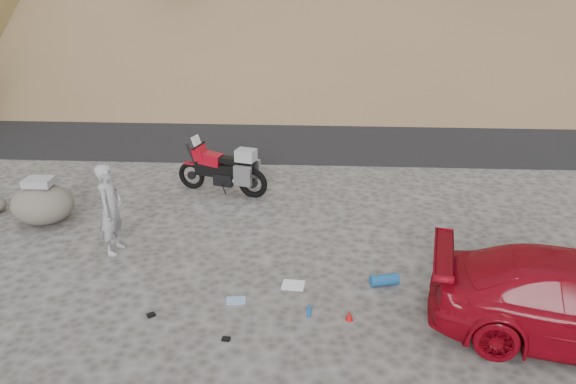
# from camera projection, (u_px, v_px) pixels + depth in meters

# --- Properties ---
(ground) EXTENTS (140.00, 140.00, 0.00)m
(ground) POSITION_uv_depth(u_px,v_px,m) (224.00, 259.00, 10.81)
(ground) COLOR #43403E
(ground) RESTS_ON ground
(road) EXTENTS (120.00, 7.00, 0.05)m
(road) POSITION_uv_depth(u_px,v_px,m) (267.00, 130.00, 19.13)
(road) COLOR black
(road) RESTS_ON ground
(motorcycle) EXTENTS (2.34, 1.07, 1.42)m
(motorcycle) POSITION_uv_depth(u_px,v_px,m) (226.00, 170.00, 13.68)
(motorcycle) COLOR black
(motorcycle) RESTS_ON ground
(man) EXTENTS (0.49, 0.70, 1.81)m
(man) POSITION_uv_depth(u_px,v_px,m) (116.00, 251.00, 11.12)
(man) COLOR #949499
(man) RESTS_ON ground
(boulder) EXTENTS (1.54, 1.38, 1.05)m
(boulder) POSITION_uv_depth(u_px,v_px,m) (42.00, 203.00, 12.17)
(boulder) COLOR #555049
(boulder) RESTS_ON ground
(gear_white_cloth) EXTENTS (0.42, 0.38, 0.01)m
(gear_white_cloth) POSITION_uv_depth(u_px,v_px,m) (293.00, 285.00, 9.93)
(gear_white_cloth) COLOR white
(gear_white_cloth) RESTS_ON ground
(gear_blue_mat) EXTENTS (0.54, 0.32, 0.20)m
(gear_blue_mat) POSITION_uv_depth(u_px,v_px,m) (384.00, 280.00, 9.91)
(gear_blue_mat) COLOR #185191
(gear_blue_mat) RESTS_ON ground
(gear_bottle) EXTENTS (0.09, 0.09, 0.20)m
(gear_bottle) POSITION_uv_depth(u_px,v_px,m) (309.00, 311.00, 9.02)
(gear_bottle) COLOR #185191
(gear_bottle) RESTS_ON ground
(gear_funnel) EXTENTS (0.15, 0.15, 0.16)m
(gear_funnel) POSITION_uv_depth(u_px,v_px,m) (349.00, 316.00, 8.94)
(gear_funnel) COLOR #AF0C0B
(gear_funnel) RESTS_ON ground
(gear_glove_a) EXTENTS (0.13, 0.10, 0.04)m
(gear_glove_a) POSITION_uv_depth(u_px,v_px,m) (226.00, 339.00, 8.49)
(gear_glove_a) COLOR black
(gear_glove_a) RESTS_ON ground
(gear_glove_b) EXTENTS (0.16, 0.15, 0.04)m
(gear_glove_b) POSITION_uv_depth(u_px,v_px,m) (151.00, 315.00, 9.06)
(gear_glove_b) COLOR black
(gear_glove_b) RESTS_ON ground
(gear_blue_cloth) EXTENTS (0.35, 0.28, 0.01)m
(gear_blue_cloth) POSITION_uv_depth(u_px,v_px,m) (236.00, 300.00, 9.48)
(gear_blue_cloth) COLOR #83A6CA
(gear_blue_cloth) RESTS_ON ground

